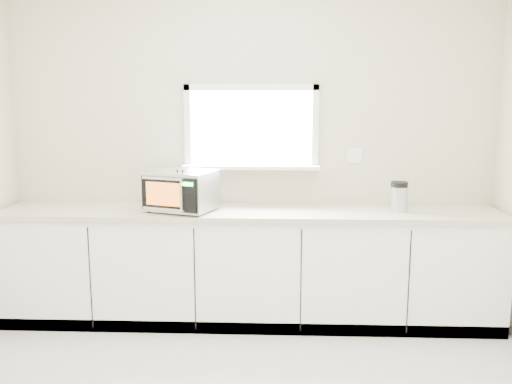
{
  "coord_description": "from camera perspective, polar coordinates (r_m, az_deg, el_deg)",
  "views": [
    {
      "loc": [
        0.22,
        -2.49,
        1.79
      ],
      "look_at": [
        0.06,
        1.55,
        1.09
      ],
      "focal_mm": 38.0,
      "sensor_mm": 36.0,
      "label": 1
    }
  ],
  "objects": [
    {
      "name": "back_wall",
      "position": [
        4.51,
        -0.48,
        4.45
      ],
      "size": [
        4.0,
        0.17,
        2.7
      ],
      "color": "beige",
      "rests_on": "ground"
    },
    {
      "name": "cabinets",
      "position": [
        4.4,
        -0.67,
        -7.97
      ],
      "size": [
        3.92,
        0.6,
        0.88
      ],
      "primitive_type": "cube",
      "color": "white",
      "rests_on": "ground"
    },
    {
      "name": "countertop",
      "position": [
        4.28,
        -0.69,
        -2.13
      ],
      "size": [
        3.92,
        0.64,
        0.04
      ],
      "primitive_type": "cube",
      "color": "beige",
      "rests_on": "cabinets"
    },
    {
      "name": "microwave",
      "position": [
        4.24,
        -7.88,
        0.21
      ],
      "size": [
        0.58,
        0.52,
        0.32
      ],
      "rotation": [
        0.0,
        0.0,
        -0.33
      ],
      "color": "black",
      "rests_on": "countertop"
    },
    {
      "name": "knife_block",
      "position": [
        4.21,
        -7.8,
        -0.16
      ],
      "size": [
        0.13,
        0.24,
        0.33
      ],
      "rotation": [
        0.0,
        0.0,
        -0.09
      ],
      "color": "#49321A",
      "rests_on": "countertop"
    },
    {
      "name": "cutting_board",
      "position": [
        4.54,
        -6.71,
        0.5
      ],
      "size": [
        0.27,
        0.06,
        0.27
      ],
      "primitive_type": "cylinder",
      "rotation": [
        1.4,
        0.0,
        0.0
      ],
      "color": "#945839",
      "rests_on": "countertop"
    },
    {
      "name": "coffee_grinder",
      "position": [
        4.34,
        14.8,
        -0.44
      ],
      "size": [
        0.15,
        0.15,
        0.24
      ],
      "rotation": [
        0.0,
        0.0,
        0.13
      ],
      "color": "#B3B5BB",
      "rests_on": "countertop"
    }
  ]
}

